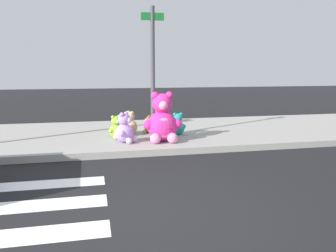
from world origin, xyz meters
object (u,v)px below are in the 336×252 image
Objects in this scene: plush_tan at (130,125)px; sign_pole at (153,69)px; plush_white at (156,122)px; plush_lime at (117,129)px; plush_pink_large at (163,122)px; plush_brown at (149,126)px; plush_teal at (178,126)px; plush_lavender at (125,130)px.

sign_pole is at bearing -45.45° from plush_tan.
plush_lime is at bearing -142.48° from plush_white.
plush_brown is (-0.14, 1.15, -0.28)m from plush_pink_large.
sign_pole reaches higher than plush_pink_large.
plush_teal is 0.89m from plush_white.
plush_tan is at bearing 51.81° from plush_lime.
sign_pole reaches higher than plush_tan.
plush_lavender is 1.34m from plush_brown.
plush_white is (0.99, 1.48, -0.05)m from plush_lavender.
plush_white is (0.11, 1.53, -0.24)m from plush_pink_large.
plush_lavender reaches higher than plush_white.
plush_brown is (0.74, 1.11, -0.10)m from plush_lavender.
plush_pink_large is at bearing -78.05° from sign_pole.
plush_lime is at bearing -128.19° from plush_tan.
plush_tan reaches higher than plush_lime.
plush_brown is (0.90, 0.51, -0.04)m from plush_lime.
sign_pole is at bearing -104.09° from plush_white.
plush_pink_large reaches higher than plush_teal.
plush_lime is at bearing -175.59° from plush_teal.
plush_tan is at bearing -152.67° from plush_white.
plush_pink_large reaches higher than plush_tan.
plush_lavender is at bearing -75.01° from plush_lime.
plush_lime is 1.03m from plush_brown.
plush_tan is (-0.53, 0.54, -1.45)m from sign_pole.
plush_teal is 0.81m from plush_brown.
plush_teal is 0.99× the size of plush_white.
plush_tan is at bearing -177.47° from plush_brown.
plush_tan is 1.28m from plush_teal.
plush_pink_large is 2.06× the size of plush_lime.
plush_lavender is at bearing -101.68° from plush_tan.
plush_lavender is at bearing -153.52° from plush_teal.
plush_pink_large is at bearing -2.73° from plush_lavender.
plush_lavender is at bearing -123.71° from plush_brown.
plush_teal is (0.69, 0.18, -1.47)m from sign_pole.
sign_pole reaches higher than plush_brown.
plush_lavender reaches higher than plush_lime.
plush_brown is (-0.26, -0.38, -0.04)m from plush_white.
plush_brown is at bearing 2.53° from plush_tan.
plush_pink_large is 0.98m from plush_teal.
sign_pole is 5.45× the size of plush_white.
plush_white is (0.77, 0.40, -0.01)m from plush_tan.
plush_lime is 1.61m from plush_teal.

